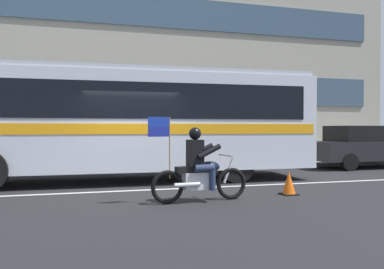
{
  "coord_description": "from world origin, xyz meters",
  "views": [
    {
      "loc": [
        -1.18,
        -10.17,
        1.55
      ],
      "look_at": [
        1.48,
        -0.57,
        1.38
      ],
      "focal_mm": 36.14,
      "sensor_mm": 36.0,
      "label": 1
    }
  ],
  "objects_px": {
    "transit_bus": "(124,117)",
    "motorcycle_with_rider": "(199,170)",
    "parked_hatchback_downstreet": "(365,146)",
    "traffic_cone": "(289,184)"
  },
  "relations": [
    {
      "from": "transit_bus",
      "to": "motorcycle_with_rider",
      "type": "distance_m",
      "value": 3.99
    },
    {
      "from": "transit_bus",
      "to": "traffic_cone",
      "type": "bearing_deg",
      "value": -43.87
    },
    {
      "from": "transit_bus",
      "to": "traffic_cone",
      "type": "xyz_separation_m",
      "value": [
        3.47,
        -3.34,
        -1.62
      ]
    },
    {
      "from": "transit_bus",
      "to": "motorcycle_with_rider",
      "type": "height_order",
      "value": "transit_bus"
    },
    {
      "from": "transit_bus",
      "to": "motorcycle_with_rider",
      "type": "xyz_separation_m",
      "value": [
        1.21,
        -3.6,
        -1.22
      ]
    },
    {
      "from": "transit_bus",
      "to": "parked_hatchback_downstreet",
      "type": "bearing_deg",
      "value": 8.33
    },
    {
      "from": "parked_hatchback_downstreet",
      "to": "traffic_cone",
      "type": "bearing_deg",
      "value": -141.84
    },
    {
      "from": "parked_hatchback_downstreet",
      "to": "traffic_cone",
      "type": "relative_size",
      "value": 8.44
    },
    {
      "from": "motorcycle_with_rider",
      "to": "parked_hatchback_downstreet",
      "type": "bearing_deg",
      "value": 31.11
    },
    {
      "from": "transit_bus",
      "to": "parked_hatchback_downstreet",
      "type": "xyz_separation_m",
      "value": [
        9.48,
        1.39,
        -1.03
      ]
    }
  ]
}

